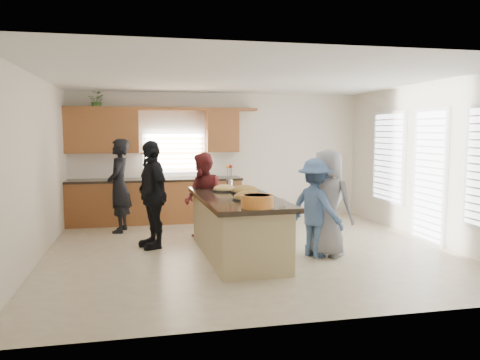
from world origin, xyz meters
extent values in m
plane|color=beige|center=(0.00, 0.00, 0.00)|extent=(6.50, 6.50, 0.00)
cube|color=silver|center=(0.00, 3.00, 1.40)|extent=(6.50, 0.02, 2.80)
cube|color=silver|center=(0.00, -3.00, 1.40)|extent=(6.50, 0.02, 2.80)
cube|color=silver|center=(-3.25, 0.00, 1.40)|extent=(0.02, 6.00, 2.80)
cube|color=silver|center=(3.25, 0.00, 1.40)|extent=(0.02, 6.00, 2.80)
cube|color=white|center=(0.00, 0.00, 2.80)|extent=(6.50, 6.00, 0.02)
cube|color=brown|center=(-1.43, 2.69, 0.45)|extent=(3.65, 0.62, 0.90)
cube|color=black|center=(-1.43, 2.69, 0.93)|extent=(3.70, 0.65, 0.05)
cube|color=brown|center=(-2.50, 2.82, 1.95)|extent=(1.50, 0.36, 0.90)
cube|color=brown|center=(0.05, 2.82, 1.95)|extent=(0.70, 0.36, 0.90)
cube|color=brown|center=(-1.23, 2.82, 2.43)|extent=(4.05, 0.40, 0.06)
cube|color=brown|center=(-1.00, 2.96, 1.48)|extent=(1.35, 0.08, 0.85)
cube|color=white|center=(3.22, 1.30, 1.42)|extent=(0.06, 1.10, 1.75)
cube|color=white|center=(3.22, -0.10, 1.17)|extent=(0.06, 0.85, 2.25)
cube|color=tan|center=(-0.26, -0.30, 0.44)|extent=(1.10, 2.54, 0.88)
cube|color=black|center=(-0.26, -0.30, 0.92)|extent=(1.26, 2.74, 0.07)
cube|color=black|center=(-0.26, -0.30, 0.04)|extent=(1.01, 2.45, 0.08)
cylinder|color=black|center=(-0.16, -0.67, 0.96)|extent=(0.49, 0.49, 0.02)
ellipsoid|color=#B78739|center=(-0.16, -0.67, 0.98)|extent=(0.44, 0.44, 0.20)
cylinder|color=black|center=(-0.04, 0.07, 0.96)|extent=(0.48, 0.48, 0.02)
ellipsoid|color=#B78739|center=(-0.04, 0.07, 0.98)|extent=(0.43, 0.43, 0.19)
cylinder|color=black|center=(-0.35, 0.35, 0.96)|extent=(0.41, 0.41, 0.02)
ellipsoid|color=tan|center=(-0.35, 0.35, 0.98)|extent=(0.37, 0.37, 0.17)
cylinder|color=orange|center=(-0.22, -1.44, 1.04)|extent=(0.43, 0.43, 0.17)
cylinder|color=beige|center=(-0.22, -1.44, 1.10)|extent=(0.36, 0.36, 0.04)
cylinder|color=white|center=(0.13, -1.42, 1.00)|extent=(0.09, 0.09, 0.11)
cylinder|color=#B695D9|center=(-0.39, 0.49, 0.98)|extent=(0.21, 0.21, 0.05)
cylinder|color=silver|center=(-0.17, 0.78, 1.02)|extent=(0.11, 0.11, 0.15)
imported|color=#42752F|center=(-2.58, 2.82, 2.58)|extent=(0.42, 0.40, 0.37)
imported|color=black|center=(-2.14, 1.90, 0.91)|extent=(0.52, 0.72, 1.81)
imported|color=maroon|center=(-0.65, 0.73, 0.79)|extent=(0.79, 0.91, 1.59)
imported|color=black|center=(-1.55, 0.53, 0.90)|extent=(0.77, 1.15, 1.81)
imported|color=#3F5C8B|center=(0.95, -0.59, 0.77)|extent=(0.95, 1.15, 1.54)
imported|color=slate|center=(1.13, -0.58, 0.84)|extent=(0.93, 0.98, 1.68)
camera|label=1|loc=(-1.71, -7.38, 1.96)|focal=35.00mm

